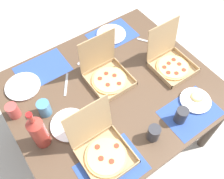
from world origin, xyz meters
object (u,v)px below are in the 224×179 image
object	(u,v)px
plate_near_left	(196,100)
cup_red	(181,115)
plate_near_right	(111,34)
plate_far_right	(23,87)
plate_middle	(70,124)
pizza_box_corner_right	(107,74)
cup_dark	(44,108)
soda_bottle	(38,132)
cup_spare	(13,111)
cup_clear_left	(154,133)
pizza_box_center	(102,149)
pizza_box_corner_left	(171,61)

from	to	relation	value
plate_near_left	cup_red	world-z (taller)	cup_red
plate_near_right	plate_far_right	xyz separation A→B (m)	(-0.78, -0.08, -0.00)
plate_middle	pizza_box_corner_right	bearing A→B (deg)	23.56
cup_dark	cup_red	bearing A→B (deg)	-38.53
soda_bottle	cup_spare	size ratio (longest dim) A/B	3.20
cup_clear_left	cup_red	distance (m)	0.21
pizza_box_center	cup_clear_left	size ratio (longest dim) A/B	3.04
plate_near_left	cup_clear_left	world-z (taller)	cup_clear_left
plate_middle	plate_near_left	size ratio (longest dim) A/B	1.13
plate_far_right	cup_red	world-z (taller)	cup_red
plate_near_right	plate_middle	bearing A→B (deg)	-142.41
plate_middle	plate_near_right	world-z (taller)	same
plate_near_right	pizza_box_center	bearing A→B (deg)	-127.70
cup_dark	cup_clear_left	bearing A→B (deg)	-49.20
cup_dark	cup_red	world-z (taller)	cup_red
plate_near_left	pizza_box_center	bearing A→B (deg)	175.19
plate_far_right	pizza_box_corner_right	bearing A→B (deg)	-27.34
plate_near_left	plate_middle	bearing A→B (deg)	157.35
pizza_box_corner_right	cup_red	xyz separation A→B (m)	(0.18, -0.53, 0.01)
pizza_box_corner_left	cup_red	world-z (taller)	pizza_box_corner_left
cup_spare	soda_bottle	bearing A→B (deg)	-76.08
pizza_box_corner_right	cup_clear_left	world-z (taller)	pizza_box_corner_right
cup_red	plate_near_left	bearing A→B (deg)	12.40
pizza_box_center	plate_near_left	xyz separation A→B (m)	(0.69, -0.06, -0.04)
plate_near_right	cup_red	xyz separation A→B (m)	(-0.09, -0.86, 0.05)
plate_middle	plate_far_right	world-z (taller)	plate_middle
plate_near_left	soda_bottle	world-z (taller)	soda_bottle
plate_middle	cup_clear_left	size ratio (longest dim) A/B	2.20
pizza_box_corner_right	plate_middle	xyz separation A→B (m)	(-0.39, -0.17, -0.04)
plate_near_left	cup_dark	bearing A→B (deg)	150.11
pizza_box_center	plate_middle	world-z (taller)	pizza_box_center
plate_near_left	cup_clear_left	xyz separation A→B (m)	(-0.39, -0.03, 0.04)
plate_far_right	pizza_box_center	bearing A→B (deg)	-74.87
plate_far_right	cup_red	bearing A→B (deg)	-48.68
plate_near_left	soda_bottle	distance (m)	0.99
plate_near_right	plate_far_right	distance (m)	0.78
pizza_box_corner_right	pizza_box_corner_left	bearing A→B (deg)	-20.65
plate_far_right	pizza_box_corner_left	bearing A→B (deg)	-24.34
plate_near_left	cup_spare	distance (m)	1.15
cup_red	cup_spare	bearing A→B (deg)	143.04
pizza_box_corner_left	pizza_box_center	bearing A→B (deg)	-160.81
plate_near_right	cup_dark	xyz separation A→B (m)	(-0.74, -0.34, 0.04)
plate_far_right	cup_dark	world-z (taller)	cup_dark
pizza_box_corner_left	cup_clear_left	distance (m)	0.58
cup_dark	plate_far_right	bearing A→B (deg)	98.25
pizza_box_corner_left	plate_far_right	world-z (taller)	pizza_box_corner_left
plate_near_left	plate_far_right	distance (m)	1.15
plate_middle	plate_far_right	size ratio (longest dim) A/B	0.97
plate_near_right	plate_near_left	bearing A→B (deg)	-83.29
cup_spare	cup_dark	bearing A→B (deg)	-30.03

